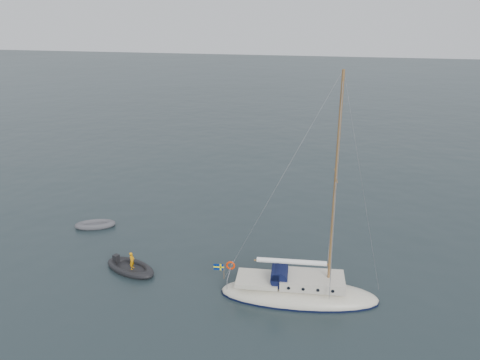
# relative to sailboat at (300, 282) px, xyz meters

# --- Properties ---
(ground) EXTENTS (300.00, 300.00, 0.00)m
(ground) POSITION_rel_sailboat_xyz_m (-3.51, 2.62, -0.94)
(ground) COLOR black
(ground) RESTS_ON ground
(sailboat) EXTENTS (8.76, 2.63, 12.47)m
(sailboat) POSITION_rel_sailboat_xyz_m (0.00, 0.00, 0.00)
(sailboat) COLOR beige
(sailboat) RESTS_ON ground
(dinghy) EXTENTS (2.82, 1.27, 0.40)m
(dinghy) POSITION_rel_sailboat_xyz_m (-15.07, 5.27, -0.77)
(dinghy) COLOR #4C4C51
(dinghy) RESTS_ON ground
(rib) EXTENTS (3.45, 1.57, 1.24)m
(rib) POSITION_rel_sailboat_xyz_m (-9.97, 0.41, -0.74)
(rib) COLOR black
(rib) RESTS_ON ground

